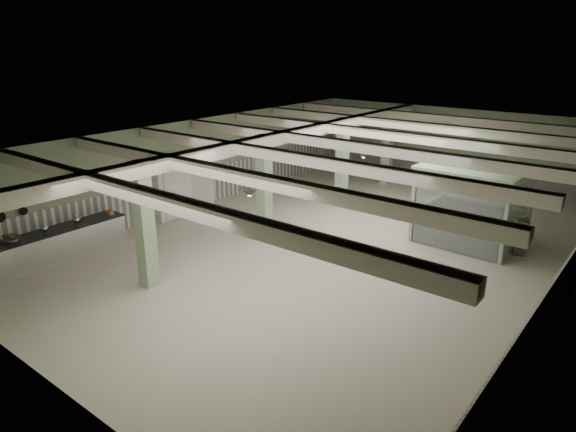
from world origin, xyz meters
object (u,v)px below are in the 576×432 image
Objects in this scene: prep_counter at (42,247)px; filing_cabinet at (521,237)px; walkin_cooler at (180,188)px; guard_booth at (473,191)px.

filing_cabinet is at bearing 40.49° from prep_counter.
guard_booth is (10.00, 4.24, 0.70)m from walkin_cooler.
walkin_cooler is 12.43m from filing_cabinet.
guard_booth is 2.95× the size of filing_cabinet.
filing_cabinet is at bearing 19.79° from walkin_cooler.
prep_counter is 5.74m from walkin_cooler.
filing_cabinet is (11.68, 4.21, -0.51)m from walkin_cooler.
prep_counter is at bearing -89.16° from walkin_cooler.
walkin_cooler is at bearing -154.96° from guard_booth.
filing_cabinet is at bearing 1.04° from guard_booth.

